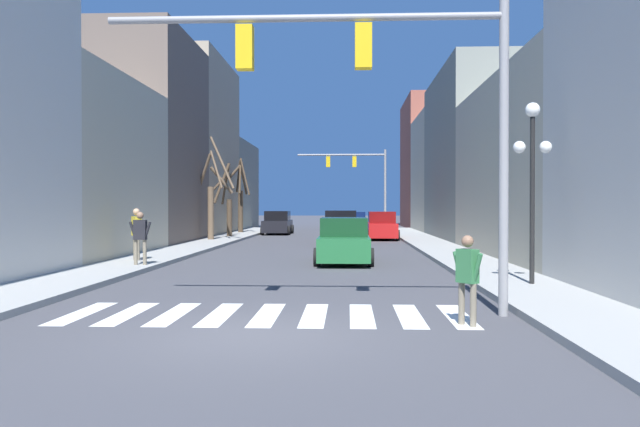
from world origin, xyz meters
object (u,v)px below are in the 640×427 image
car_driving_away_lane (382,227)px  pedestrian_waiting_at_curb (467,272)px  car_parked_left_far (353,224)px  pedestrian_on_left_sidewalk (140,233)px  car_parked_right_far (278,223)px  car_parked_right_near (341,229)px  street_tree_right_far (226,203)px  car_at_intersection (344,242)px  pedestrian_on_right_sidewalk (136,230)px  street_tree_left_near (239,197)px  street_tree_right_near (213,197)px  street_lamp_right_corner (532,156)px  traffic_signal_near (383,81)px  traffic_signal_far (360,172)px

car_driving_away_lane → pedestrian_waiting_at_curb: 27.41m
car_parked_left_far → pedestrian_on_left_sidewalk: (-7.12, -23.75, 0.41)m
car_driving_away_lane → car_parked_right_far: car_driving_away_lane is taller
car_parked_right_near → street_tree_right_far: size_ratio=1.00×
car_at_intersection → car_driving_away_lane: 15.74m
car_driving_away_lane → pedestrian_on_right_sidewalk: pedestrian_on_right_sidewalk is taller
pedestrian_on_left_sidewalk → street_tree_right_far: street_tree_right_far is taller
car_parked_right_far → pedestrian_waiting_at_curb: bearing=-168.1°
car_parked_right_near → street_tree_right_far: 9.47m
car_parked_left_far → street_tree_left_near: street_tree_left_near is taller
car_at_intersection → car_parked_right_near: bearing=1.2°
street_tree_right_far → street_tree_right_near: street_tree_right_near is taller
street_lamp_right_corner → street_tree_left_near: street_tree_left_near is taller
traffic_signal_near → car_at_intersection: (-0.80, 10.83, -3.68)m
traffic_signal_near → traffic_signal_far: (0.29, 37.23, 0.27)m
traffic_signal_far → car_at_intersection: bearing=-92.4°
traffic_signal_far → car_driving_away_lane: (1.13, -10.81, -3.92)m
pedestrian_on_right_sidewalk → car_driving_away_lane: bearing=-66.7°
car_driving_away_lane → pedestrian_on_right_sidewalk: 19.11m
pedestrian_on_right_sidewalk → street_tree_right_near: (-0.23, 13.56, 1.35)m
street_lamp_right_corner → car_at_intersection: bearing=123.5°
traffic_signal_far → pedestrian_on_left_sidewalk: (-7.73, -29.06, -3.54)m
car_at_intersection → pedestrian_waiting_at_curb: car_at_intersection is taller
traffic_signal_near → pedestrian_on_right_sidewalk: 13.21m
car_parked_left_far → pedestrian_waiting_at_curb: size_ratio=2.64×
pedestrian_waiting_at_curb → street_tree_right_near: 26.39m
car_parked_right_near → car_parked_left_far: bearing=-3.9°
traffic_signal_far → street_tree_right_far: traffic_signal_far is taller
street_tree_left_near → street_lamp_right_corner: bearing=-67.0°
pedestrian_on_left_sidewalk → pedestrian_waiting_at_curb: bearing=132.9°
car_parked_right_far → pedestrian_waiting_at_curb: car_parked_right_far is taller
traffic_signal_near → street_lamp_right_corner: size_ratio=1.71×
traffic_signal_far → pedestrian_on_left_sidewalk: size_ratio=4.04×
street_tree_right_near → car_parked_right_far: bearing=74.8°
pedestrian_waiting_at_curb → pedestrian_on_right_sidewalk: (-9.56, 10.88, 0.31)m
street_tree_right_near → pedestrian_on_left_sidewalk: bearing=-86.5°
street_lamp_right_corner → car_parked_right_near: (-4.93, 17.76, -2.47)m
traffic_signal_near → street_tree_right_far: traffic_signal_near is taller
pedestrian_on_right_sidewalk → car_parked_left_far: bearing=-56.2°
street_tree_right_far → street_tree_right_near: size_ratio=0.79×
car_parked_right_near → car_parked_left_far: size_ratio=1.13×
car_at_intersection → street_tree_left_near: bearing=19.3°
car_parked_left_far → pedestrian_on_right_sidewalk: pedestrian_on_right_sidewalk is taller
traffic_signal_far → pedestrian_on_left_sidewalk: 30.28m
traffic_signal_far → street_tree_left_near: 9.99m
car_at_intersection → car_parked_right_far: (-4.95, 22.28, 0.02)m
car_parked_right_far → pedestrian_on_left_sidewalk: (-1.69, -24.95, 0.39)m
traffic_signal_near → car_driving_away_lane: size_ratio=1.79×
traffic_signal_far → car_parked_right_near: bearing=-94.8°
pedestrian_on_left_sidewalk → pedestrian_on_right_sidewalk: pedestrian_on_right_sidewalk is taller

